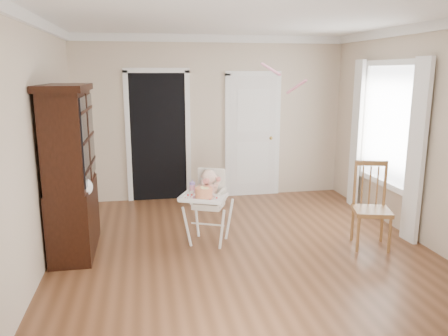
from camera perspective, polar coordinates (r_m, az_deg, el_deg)
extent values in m
plane|color=brown|center=(5.31, 2.81, -11.07)|extent=(5.00, 5.00, 0.00)
plane|color=white|center=(4.90, 3.16, 19.26)|extent=(5.00, 5.00, 0.00)
plane|color=beige|center=(7.36, -1.58, 6.48)|extent=(4.50, 0.00, 4.50)
plane|color=beige|center=(4.92, -23.46, 2.44)|extent=(0.00, 5.00, 5.00)
plane|color=beige|center=(5.87, 24.91, 3.78)|extent=(0.00, 5.00, 5.00)
cube|color=black|center=(7.30, -8.56, 3.92)|extent=(0.90, 0.03, 2.10)
cube|color=white|center=(7.29, -12.41, 3.76)|extent=(0.08, 0.05, 2.18)
cube|color=white|center=(7.33, -4.72, 4.05)|extent=(0.08, 0.05, 2.18)
cube|color=white|center=(7.21, -8.84, 12.50)|extent=(1.06, 0.05, 0.08)
cube|color=white|center=(7.52, 3.76, 4.08)|extent=(0.80, 0.05, 2.05)
cube|color=white|center=(7.43, 0.45, 4.01)|extent=(0.08, 0.05, 2.13)
cube|color=white|center=(7.64, 6.96, 4.16)|extent=(0.08, 0.05, 2.13)
sphere|color=gold|center=(7.57, 6.17, 3.91)|extent=(0.06, 0.06, 0.06)
cube|color=white|center=(6.52, 20.78, 5.33)|extent=(0.02, 1.20, 1.60)
cube|color=white|center=(6.47, 21.21, 12.73)|extent=(0.06, 1.36, 0.08)
cube|color=white|center=(5.86, 23.82, 1.88)|extent=(0.08, 0.28, 2.30)
cube|color=white|center=(7.18, 16.88, 4.19)|extent=(0.08, 0.28, 2.30)
cylinder|color=white|center=(5.41, -4.86, -7.74)|extent=(0.14, 0.08, 0.55)
cylinder|color=white|center=(5.30, -0.29, -8.15)|extent=(0.08, 0.14, 0.55)
cylinder|color=white|center=(5.78, -3.60, -6.41)|extent=(0.08, 0.14, 0.55)
cylinder|color=white|center=(5.67, 0.69, -6.76)|extent=(0.14, 0.08, 0.55)
cylinder|color=white|center=(5.49, -2.15, -7.36)|extent=(0.39, 0.19, 0.02)
cube|color=beige|center=(5.46, -2.04, -4.75)|extent=(0.45, 0.44, 0.07)
cube|color=beige|center=(5.47, -3.81, -3.52)|extent=(0.16, 0.30, 0.17)
cube|color=beige|center=(5.38, -0.26, -3.77)|extent=(0.16, 0.30, 0.17)
cube|color=beige|center=(5.54, -1.63, -2.11)|extent=(0.34, 0.19, 0.40)
cube|color=white|center=(5.21, -2.70, -3.96)|extent=(0.62, 0.54, 0.03)
cube|color=white|center=(5.04, -3.26, -4.31)|extent=(0.48, 0.23, 0.04)
ellipsoid|color=beige|center=(5.44, -1.97, -3.27)|extent=(0.25, 0.23, 0.26)
sphere|color=beige|center=(5.39, -1.99, -1.15)|extent=(0.23, 0.23, 0.18)
sphere|color=red|center=(5.38, -2.13, -2.87)|extent=(0.13, 0.13, 0.13)
sphere|color=red|center=(5.33, -2.45, -1.76)|extent=(0.07, 0.07, 0.07)
sphere|color=red|center=(5.29, -0.71, -1.46)|extent=(0.06, 0.06, 0.06)
cylinder|color=silver|center=(5.19, -2.66, -3.85)|extent=(0.27, 0.27, 0.01)
cylinder|color=red|center=(5.17, -2.67, -3.21)|extent=(0.21, 0.21, 0.11)
cylinder|color=#F2E08C|center=(5.13, -2.53, -2.72)|extent=(0.09, 0.09, 0.02)
cylinder|color=pink|center=(5.38, -4.15, -2.71)|extent=(0.07, 0.07, 0.11)
cylinder|color=#886EC0|center=(5.36, -4.16, -2.01)|extent=(0.07, 0.07, 0.03)
cone|color=#886EC0|center=(5.35, -4.17, -1.66)|extent=(0.02, 0.02, 0.04)
cube|color=black|center=(5.53, -18.95, -6.21)|extent=(0.46, 1.10, 0.83)
cube|color=black|center=(5.31, -19.69, 3.69)|extent=(0.42, 1.10, 1.10)
cube|color=black|center=(5.01, -17.68, 3.35)|extent=(0.02, 0.48, 0.96)
cube|color=black|center=(5.55, -17.01, 4.23)|extent=(0.02, 0.48, 0.96)
cube|color=black|center=(5.26, -20.14, 9.82)|extent=(0.50, 1.17, 0.07)
ellipsoid|color=white|center=(5.07, -17.77, -2.39)|extent=(0.18, 0.15, 0.20)
cube|color=brown|center=(5.64, 18.74, -5.36)|extent=(0.53, 0.53, 0.05)
cylinder|color=brown|center=(5.50, 17.11, -8.20)|extent=(0.04, 0.04, 0.46)
cylinder|color=brown|center=(5.59, 20.82, -8.16)|extent=(0.04, 0.04, 0.46)
cylinder|color=brown|center=(5.84, 16.43, -6.95)|extent=(0.04, 0.04, 0.46)
cylinder|color=brown|center=(5.92, 19.93, -6.93)|extent=(0.04, 0.04, 0.46)
cylinder|color=brown|center=(5.70, 16.74, -1.95)|extent=(0.04, 0.04, 0.59)
cylinder|color=brown|center=(5.78, 20.29, -2.00)|extent=(0.04, 0.04, 0.59)
cube|color=brown|center=(5.68, 18.71, 0.60)|extent=(0.38, 0.15, 0.06)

